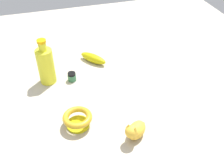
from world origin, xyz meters
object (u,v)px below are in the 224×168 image
Objects in this scene: nail_polish_jar at (72,77)px; bowl at (78,119)px; bottle_tall at (46,65)px; banana at (93,58)px; cat_figurine at (135,130)px.

nail_polish_jar is 0.30m from bowl.
bottle_tall reaches higher than bowl.
banana is at bearing 133.05° from nail_polish_jar.
cat_figurine is at bearing 22.10° from nail_polish_jar.
banana is 0.69× the size of bottle_tall.
cat_figurine is 0.23m from bowl.
bottle_tall is (0.10, -0.25, 0.07)m from banana.
bottle_tall is at bearing -165.34° from bowl.
cat_figurine is 0.55m from banana.
banana is 0.45m from bowl.
cat_figurine is 0.53m from bottle_tall.
nail_polish_jar is at bearing 174.94° from bowl.
nail_polish_jar is 0.37× the size of bowl.
bowl is (-0.12, -0.20, -0.00)m from cat_figurine.
bowl is 0.52× the size of bottle_tall.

